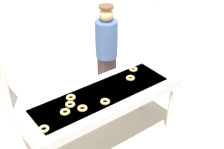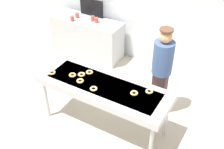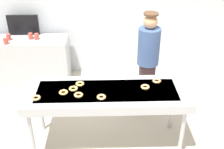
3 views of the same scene
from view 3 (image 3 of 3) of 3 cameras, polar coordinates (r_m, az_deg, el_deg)
The scene contains 17 objects.
ground_plane at distance 4.35m, azimuth -0.93°, elevation -13.25°, with size 16.00×16.00×0.00m, color beige.
fryer_conveyor at distance 3.83m, azimuth -1.03°, elevation -4.10°, with size 2.19×0.77×0.91m.
glazed_donut_0 at distance 3.69m, azimuth -6.74°, elevation -4.09°, with size 0.12×0.12×0.03m, color #E1B363.
glazed_donut_1 at distance 3.63m, azimuth -2.15°, elevation -4.54°, with size 0.12×0.12×0.03m, color #DFB16B.
glazed_donut_2 at distance 3.83m, azimuth -7.77°, elevation -2.82°, with size 0.12×0.12×0.03m, color #E3B55F.
glazed_donut_3 at distance 3.85m, azimuth 6.68°, elevation -2.50°, with size 0.12×0.12×0.03m, color #E1B76A.
glazed_donut_4 at distance 3.74m, azimuth -15.03°, elevation -4.55°, with size 0.12×0.12×0.03m, color #E2AB6B.
glazed_donut_5 at distance 4.01m, azimuth 8.96°, elevation -1.26°, with size 0.12×0.12×0.03m, color #E8A866.
glazed_donut_6 at distance 3.77m, azimuth -9.71°, elevation -3.55°, with size 0.12×0.12×0.03m, color #E8B85F.
glazed_donut_7 at distance 3.92m, azimuth -6.47°, elevation -1.87°, with size 0.12×0.12×0.03m, color #DEBB61.
worker_baker at distance 4.49m, azimuth 7.22°, elevation 3.18°, with size 0.34×0.34×1.71m.
prep_counter at distance 5.80m, azimuth -16.96°, elevation 2.68°, with size 1.68×0.57×0.90m, color #B7BABF.
paper_cup_0 at distance 5.64m, azimuth -20.05°, elevation 7.07°, with size 0.08×0.08×0.11m, color #CC4C3F.
paper_cup_1 at distance 5.57m, azimuth -16.04°, elevation 7.44°, with size 0.08×0.08×0.11m, color #CC4C3F.
paper_cup_2 at distance 5.48m, azimuth -20.55°, elevation 6.30°, with size 0.08×0.08×0.11m, color #CC4C3F.
paper_cup_3 at distance 5.52m, azimuth -14.90°, elevation 7.38°, with size 0.08×0.08×0.11m, color #CC4C3F.
menu_display at distance 5.76m, azimuth -17.38°, elevation 9.46°, with size 0.59×0.04×0.39m, color black.
Camera 3 is at (-0.03, -3.17, 2.98)m, focal length 45.55 mm.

